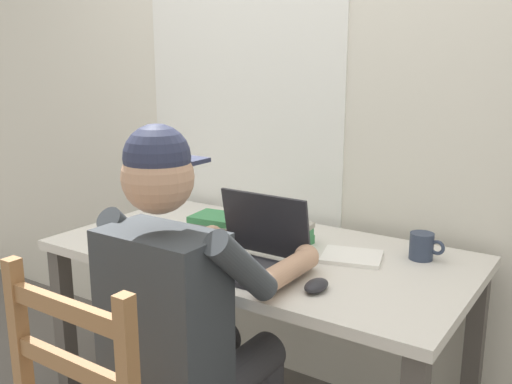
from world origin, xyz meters
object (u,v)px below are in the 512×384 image
at_px(laptop, 251,251).
at_px(coffee_mug_white, 130,234).
at_px(desk, 260,273).
at_px(computer_mouse, 316,286).
at_px(coffee_mug_dark, 422,246).
at_px(book_stack_main, 216,227).
at_px(book_stack_side, 287,233).
at_px(seated_person, 189,313).

distance_m(laptop, coffee_mug_white, 0.49).
distance_m(desk, computer_mouse, 0.43).
bearing_deg(computer_mouse, coffee_mug_white, -178.64).
xyz_separation_m(coffee_mug_dark, book_stack_main, (-0.73, -0.20, -0.00)).
distance_m(laptop, book_stack_side, 0.27).
height_order(seated_person, coffee_mug_white, seated_person).
bearing_deg(desk, seated_person, -82.63).
distance_m(seated_person, book_stack_side, 0.57).
xyz_separation_m(laptop, computer_mouse, (0.27, -0.06, -0.04)).
bearing_deg(computer_mouse, seated_person, -141.09).
relative_size(seated_person, coffee_mug_white, 10.67).
bearing_deg(desk, laptop, -64.60).
height_order(laptop, computer_mouse, laptop).
distance_m(laptop, computer_mouse, 0.28).
height_order(coffee_mug_white, book_stack_side, coffee_mug_white).
xyz_separation_m(desk, coffee_mug_white, (-0.40, -0.25, 0.14)).
distance_m(laptop, coffee_mug_dark, 0.58).
bearing_deg(seated_person, laptop, 85.81).
bearing_deg(computer_mouse, desk, 146.88).
bearing_deg(laptop, seated_person, -94.19).
xyz_separation_m(coffee_mug_white, coffee_mug_dark, (0.92, 0.46, -0.00)).
distance_m(seated_person, coffee_mug_dark, 0.82).
distance_m(coffee_mug_white, coffee_mug_dark, 1.03).
bearing_deg(book_stack_side, seated_person, -89.67).
bearing_deg(coffee_mug_white, computer_mouse, 1.36).
height_order(coffee_mug_white, book_stack_main, coffee_mug_white).
relative_size(computer_mouse, coffee_mug_white, 0.85).
height_order(desk, computer_mouse, computer_mouse).
height_order(desk, book_stack_main, book_stack_main).
xyz_separation_m(computer_mouse, coffee_mug_dark, (0.17, 0.44, 0.03)).
bearing_deg(laptop, coffee_mug_white, -171.13).
bearing_deg(seated_person, desk, 97.37).
distance_m(coffee_mug_dark, book_stack_side, 0.48).
height_order(desk, book_stack_side, book_stack_side).
distance_m(computer_mouse, coffee_mug_dark, 0.47).
xyz_separation_m(computer_mouse, coffee_mug_white, (-0.75, -0.02, 0.03)).
relative_size(coffee_mug_white, coffee_mug_dark, 0.99).
distance_m(desk, seated_person, 0.47).
height_order(coffee_mug_dark, book_stack_side, coffee_mug_dark).
xyz_separation_m(seated_person, computer_mouse, (0.29, 0.23, 0.07)).
distance_m(laptop, book_stack_main, 0.34).
xyz_separation_m(computer_mouse, book_stack_side, (-0.29, 0.32, 0.02)).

